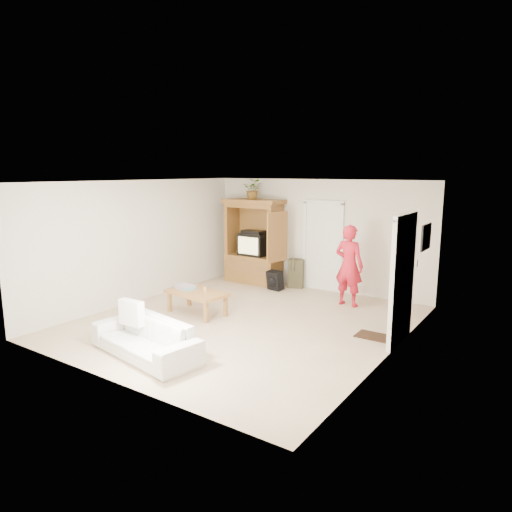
{
  "coord_description": "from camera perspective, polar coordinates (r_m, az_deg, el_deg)",
  "views": [
    {
      "loc": [
        4.77,
        -6.65,
        2.79
      ],
      "look_at": [
        -0.14,
        0.6,
        1.15
      ],
      "focal_mm": 32.0,
      "sensor_mm": 36.0,
      "label": 1
    }
  ],
  "objects": [
    {
      "name": "towel",
      "position": [
        9.25,
        -8.88,
        -3.86
      ],
      "size": [
        0.43,
        0.35,
        0.08
      ],
      "primitive_type": "cube",
      "rotation": [
        0.0,
        0.0,
        -0.21
      ],
      "color": "#FF5465",
      "rests_on": "coffee_table"
    },
    {
      "name": "doormat",
      "position": [
        8.15,
        14.56,
        -9.69
      ],
      "size": [
        0.6,
        0.4,
        0.02
      ],
      "primitive_type": "cube",
      "color": "#382316",
      "rests_on": "floor"
    },
    {
      "name": "wall_front",
      "position": [
        6.19,
        -17.96,
        -3.84
      ],
      "size": [
        5.5,
        0.0,
        5.5
      ],
      "primitive_type": "plane",
      "rotation": [
        -1.57,
        0.0,
        0.0
      ],
      "color": "silver",
      "rests_on": "floor"
    },
    {
      "name": "framed_picture",
      "position": [
        8.87,
        20.49,
        2.23
      ],
      "size": [
        0.03,
        0.6,
        0.48
      ],
      "primitive_type": "cube",
      "color": "black",
      "rests_on": "wall_right"
    },
    {
      "name": "wall_back",
      "position": [
        10.87,
        7.72,
        2.63
      ],
      "size": [
        5.5,
        0.0,
        5.5
      ],
      "primitive_type": "plane",
      "rotation": [
        1.57,
        0.0,
        0.0
      ],
      "color": "silver",
      "rests_on": "floor"
    },
    {
      "name": "ceiling",
      "position": [
        8.19,
        -1.58,
        9.28
      ],
      "size": [
        6.0,
        6.0,
        0.0
      ],
      "primitive_type": "plane",
      "rotation": [
        3.14,
        0.0,
        0.0
      ],
      "color": "white",
      "rests_on": "floor"
    },
    {
      "name": "door_back",
      "position": [
        10.82,
        8.32,
        1.08
      ],
      "size": [
        0.85,
        0.05,
        2.04
      ],
      "primitive_type": "cube",
      "color": "white",
      "rests_on": "floor"
    },
    {
      "name": "wall_left",
      "position": [
        10.15,
        -14.27,
        1.84
      ],
      "size": [
        0.0,
        6.0,
        6.0
      ],
      "primitive_type": "plane",
      "rotation": [
        1.57,
        0.0,
        1.57
      ],
      "color": "silver",
      "rests_on": "floor"
    },
    {
      "name": "backpack_olive",
      "position": [
        11.08,
        5.02,
        -2.18
      ],
      "size": [
        0.43,
        0.37,
        0.69
      ],
      "primitive_type": null,
      "rotation": [
        0.0,
        0.0,
        0.33
      ],
      "color": "#47442B",
      "rests_on": "floor"
    },
    {
      "name": "man",
      "position": [
        9.66,
        11.55,
        -1.17
      ],
      "size": [
        0.66,
        0.46,
        1.71
      ],
      "primitive_type": "imported",
      "rotation": [
        0.0,
        0.0,
        3.05
      ],
      "color": "red",
      "rests_on": "floor"
    },
    {
      "name": "backpack_black",
      "position": [
        10.82,
        2.39,
        -3.12
      ],
      "size": [
        0.39,
        0.27,
        0.45
      ],
      "primitive_type": null,
      "rotation": [
        0.0,
        0.0,
        -0.18
      ],
      "color": "black",
      "rests_on": "floor"
    },
    {
      "name": "floor",
      "position": [
        8.65,
        -1.49,
        -8.22
      ],
      "size": [
        6.0,
        6.0,
        0.0
      ],
      "primitive_type": "plane",
      "color": "tan",
      "rests_on": "ground"
    },
    {
      "name": "plant",
      "position": [
        11.27,
        -0.38,
        8.35
      ],
      "size": [
        0.56,
        0.53,
        0.49
      ],
      "primitive_type": "imported",
      "rotation": [
        0.0,
        0.0,
        0.41
      ],
      "color": "#4C7238",
      "rests_on": "armoire"
    },
    {
      "name": "sofa",
      "position": [
        7.25,
        -13.69,
        -9.92
      ],
      "size": [
        2.04,
        1.07,
        0.57
      ],
      "primitive_type": "imported",
      "rotation": [
        0.0,
        0.0,
        -0.16
      ],
      "color": "silver",
      "rests_on": "floor"
    },
    {
      "name": "wall_right",
      "position": [
        7.11,
        16.81,
        -1.94
      ],
      "size": [
        0.0,
        6.0,
        6.0
      ],
      "primitive_type": "plane",
      "rotation": [
        1.57,
        0.0,
        -1.57
      ],
      "color": "silver",
      "rests_on": "floor"
    },
    {
      "name": "armoire",
      "position": [
        11.42,
        -0.19,
        1.13
      ],
      "size": [
        1.82,
        1.14,
        2.1
      ],
      "color": "olive",
      "rests_on": "floor"
    },
    {
      "name": "candle",
      "position": [
        8.98,
        -6.38,
        -4.18
      ],
      "size": [
        0.08,
        0.08,
        0.1
      ],
      "primitive_type": "cylinder",
      "color": "tan",
      "rests_on": "coffee_table"
    },
    {
      "name": "doorway_right",
      "position": [
        7.74,
        17.87,
        -3.13
      ],
      "size": [
        0.05,
        0.9,
        2.04
      ],
      "primitive_type": "cube",
      "color": "black",
      "rests_on": "floor"
    },
    {
      "name": "coffee_table",
      "position": [
        9.07,
        -7.41,
        -4.76
      ],
      "size": [
        1.3,
        0.82,
        0.46
      ],
      "rotation": [
        0.0,
        0.0,
        -0.12
      ],
      "color": "#A47038",
      "rests_on": "floor"
    }
  ]
}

